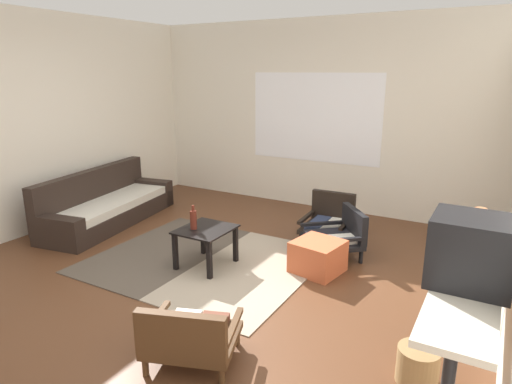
{
  "coord_description": "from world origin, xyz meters",
  "views": [
    {
      "loc": [
        2.45,
        -3.01,
        1.98
      ],
      "look_at": [
        0.27,
        0.82,
        0.77
      ],
      "focal_mm": 31.06,
      "sensor_mm": 36.0,
      "label": 1
    }
  ],
  "objects": [
    {
      "name": "area_rug",
      "position": [
        -0.21,
        0.54,
        0.01
      ],
      "size": [
        2.27,
        1.98,
        0.01
      ],
      "color": "#4C4238",
      "rests_on": "ground"
    },
    {
      "name": "coffee_table",
      "position": [
        -0.12,
        0.45,
        0.33
      ],
      "size": [
        0.5,
        0.56,
        0.42
      ],
      "color": "black",
      "rests_on": "ground"
    },
    {
      "name": "wicker_basket",
      "position": [
        2.14,
        -0.33,
        0.12
      ],
      "size": [
        0.27,
        0.27,
        0.25
      ],
      "primitive_type": "cylinder",
      "color": "#9E7A4C",
      "rests_on": "ground"
    },
    {
      "name": "glass_bottle",
      "position": [
        -0.22,
        0.38,
        0.52
      ],
      "size": [
        0.07,
        0.07,
        0.25
      ],
      "color": "#5B2319",
      "rests_on": "coffee_table"
    },
    {
      "name": "side_wall_left",
      "position": [
        -2.66,
        0.3,
        1.35
      ],
      "size": [
        0.12,
        6.6,
        2.7
      ],
      "primitive_type": "cube",
      "color": "silver",
      "rests_on": "ground"
    },
    {
      "name": "armchair_striped_foreground",
      "position": [
        0.74,
        -0.93,
        0.23
      ],
      "size": [
        0.75,
        0.71,
        0.5
      ],
      "color": "#472D19",
      "rests_on": "ground"
    },
    {
      "name": "armchair_corner",
      "position": [
        0.98,
        1.4,
        0.24
      ],
      "size": [
        0.8,
        0.8,
        0.52
      ],
      "color": "black",
      "rests_on": "ground"
    },
    {
      "name": "armchair_by_window",
      "position": [
        0.71,
        1.82,
        0.24
      ],
      "size": [
        0.57,
        0.58,
        0.55
      ],
      "color": "black",
      "rests_on": "ground"
    },
    {
      "name": "console_shelf",
      "position": [
        2.36,
        -0.27,
        0.7
      ],
      "size": [
        0.36,
        1.72,
        0.79
      ],
      "color": "beige",
      "rests_on": "ground"
    },
    {
      "name": "ground_plane",
      "position": [
        0.0,
        0.0,
        0.0
      ],
      "size": [
        7.8,
        7.8,
        0.0
      ],
      "primitive_type": "plane",
      "color": "#56331E"
    },
    {
      "name": "ottoman_orange",
      "position": [
        0.94,
        0.9,
        0.16
      ],
      "size": [
        0.52,
        0.52,
        0.33
      ],
      "primitive_type": "cube",
      "rotation": [
        0.0,
        0.0,
        -0.17
      ],
      "color": "#BC5633",
      "rests_on": "ground"
    },
    {
      "name": "clay_vase",
      "position": [
        2.36,
        0.24,
        0.9
      ],
      "size": [
        0.19,
        0.19,
        0.29
      ],
      "color": "#935B38",
      "rests_on": "console_shelf"
    },
    {
      "name": "far_wall_with_window",
      "position": [
        0.0,
        3.06,
        1.35
      ],
      "size": [
        5.6,
        0.13,
        2.7
      ],
      "color": "silver",
      "rests_on": "ground"
    },
    {
      "name": "crt_television",
      "position": [
        2.36,
        -0.39,
        0.99
      ],
      "size": [
        0.44,
        0.4,
        0.4
      ],
      "color": "black",
      "rests_on": "console_shelf"
    },
    {
      "name": "couch",
      "position": [
        -2.1,
        0.92,
        0.22
      ],
      "size": [
        1.01,
        2.16,
        0.71
      ],
      "color": "black",
      "rests_on": "ground"
    }
  ]
}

